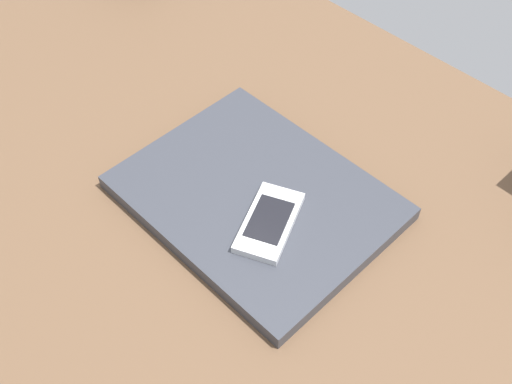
# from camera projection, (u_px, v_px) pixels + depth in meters

# --- Properties ---
(desk_surface) EXTENTS (1.20, 0.80, 0.03)m
(desk_surface) POSITION_uv_depth(u_px,v_px,m) (232.00, 186.00, 0.82)
(desk_surface) COLOR brown
(desk_surface) RESTS_ON ground
(laptop_closed) EXTENTS (0.32, 0.25, 0.02)m
(laptop_closed) POSITION_uv_depth(u_px,v_px,m) (256.00, 197.00, 0.77)
(laptop_closed) COLOR #33353D
(laptop_closed) RESTS_ON desk_surface
(cell_phone_on_laptop) EXTENTS (0.09, 0.12, 0.01)m
(cell_phone_on_laptop) POSITION_uv_depth(u_px,v_px,m) (269.00, 222.00, 0.73)
(cell_phone_on_laptop) COLOR silver
(cell_phone_on_laptop) RESTS_ON laptop_closed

